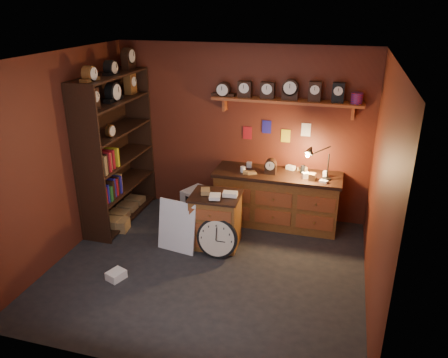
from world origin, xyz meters
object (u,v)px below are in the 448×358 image
(shelving_unit, at_px, (114,144))
(workbench, at_px, (277,196))
(big_round_clock, at_px, (217,238))
(low_cabinet, at_px, (216,218))

(shelving_unit, height_order, workbench, shelving_unit)
(shelving_unit, height_order, big_round_clock, shelving_unit)
(shelving_unit, relative_size, workbench, 1.34)
(shelving_unit, relative_size, low_cabinet, 2.96)
(low_cabinet, relative_size, big_round_clock, 1.54)
(workbench, bearing_deg, big_round_clock, -117.73)
(low_cabinet, bearing_deg, big_round_clock, -72.52)
(big_round_clock, bearing_deg, workbench, 62.27)
(low_cabinet, distance_m, big_round_clock, 0.35)
(low_cabinet, bearing_deg, workbench, 47.98)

